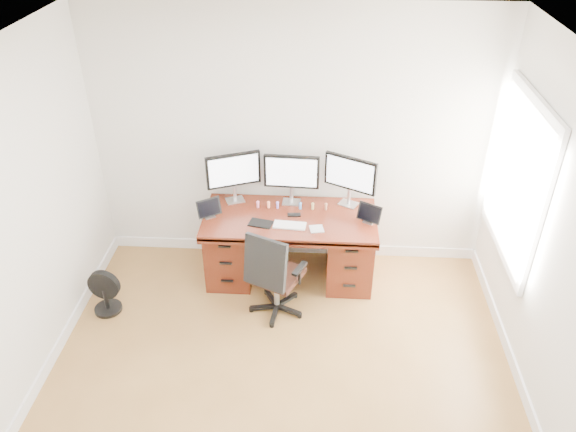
# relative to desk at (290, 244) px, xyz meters

# --- Properties ---
(ground) EXTENTS (4.50, 4.50, 0.00)m
(ground) POSITION_rel_desk_xyz_m (0.00, -1.83, -0.40)
(ground) COLOR olive
(ground) RESTS_ON ground
(back_wall) EXTENTS (4.00, 0.10, 2.70)m
(back_wall) POSITION_rel_desk_xyz_m (0.00, 0.42, 0.95)
(back_wall) COLOR silver
(back_wall) RESTS_ON ground
(desk) EXTENTS (1.70, 0.80, 0.75)m
(desk) POSITION_rel_desk_xyz_m (0.00, 0.00, 0.00)
(desk) COLOR #4E1B0F
(desk) RESTS_ON ground
(office_chair) EXTENTS (0.66, 0.66, 0.94)m
(office_chair) POSITION_rel_desk_xyz_m (-0.11, -0.58, -0.09)
(office_chair) COLOR black
(office_chair) RESTS_ON ground
(floor_fan) EXTENTS (0.31, 0.26, 0.45)m
(floor_fan) POSITION_rel_desk_xyz_m (-1.74, -0.66, -0.18)
(floor_fan) COLOR black
(floor_fan) RESTS_ON ground
(monitor_left) EXTENTS (0.52, 0.24, 0.53)m
(monitor_left) POSITION_rel_desk_xyz_m (-0.58, 0.24, 0.68)
(monitor_left) COLOR silver
(monitor_left) RESTS_ON desk
(monitor_center) EXTENTS (0.55, 0.15, 0.53)m
(monitor_center) POSITION_rel_desk_xyz_m (-0.00, 0.24, 0.68)
(monitor_center) COLOR silver
(monitor_center) RESTS_ON desk
(monitor_right) EXTENTS (0.50, 0.29, 0.53)m
(monitor_right) POSITION_rel_desk_xyz_m (0.58, 0.24, 0.68)
(monitor_right) COLOR silver
(monitor_right) RESTS_ON desk
(tablet_left) EXTENTS (0.24, 0.18, 0.19)m
(tablet_left) POSITION_rel_desk_xyz_m (-0.79, -0.08, 0.43)
(tablet_left) COLOR silver
(tablet_left) RESTS_ON desk
(tablet_right) EXTENTS (0.24, 0.18, 0.19)m
(tablet_right) POSITION_rel_desk_xyz_m (0.77, -0.08, 0.43)
(tablet_right) COLOR silver
(tablet_right) RESTS_ON desk
(keyboard) EXTENTS (0.32, 0.16, 0.01)m
(keyboard) POSITION_rel_desk_xyz_m (0.01, -0.20, 0.36)
(keyboard) COLOR white
(keyboard) RESTS_ON desk
(trackpad) EXTENTS (0.15, 0.15, 0.01)m
(trackpad) POSITION_rel_desk_xyz_m (0.27, -0.24, 0.35)
(trackpad) COLOR silver
(trackpad) RESTS_ON desk
(drawing_tablet) EXTENTS (0.25, 0.19, 0.01)m
(drawing_tablet) POSITION_rel_desk_xyz_m (-0.27, -0.18, 0.35)
(drawing_tablet) COLOR black
(drawing_tablet) RESTS_ON desk
(phone) EXTENTS (0.13, 0.08, 0.01)m
(phone) POSITION_rel_desk_xyz_m (0.04, -0.00, 0.35)
(phone) COLOR black
(phone) RESTS_ON desk
(figurine_pink) EXTENTS (0.03, 0.03, 0.08)m
(figurine_pink) POSITION_rel_desk_xyz_m (-0.33, 0.12, 0.39)
(figurine_pink) COLOR pink
(figurine_pink) RESTS_ON desk
(figurine_orange) EXTENTS (0.03, 0.03, 0.08)m
(figurine_orange) POSITION_rel_desk_xyz_m (-0.22, 0.12, 0.39)
(figurine_orange) COLOR #FE8C61
(figurine_orange) RESTS_ON desk
(figurine_purple) EXTENTS (0.03, 0.03, 0.08)m
(figurine_purple) POSITION_rel_desk_xyz_m (-0.13, 0.12, 0.39)
(figurine_purple) COLOR #9371E3
(figurine_purple) RESTS_ON desk
(figurine_blue) EXTENTS (0.03, 0.03, 0.08)m
(figurine_blue) POSITION_rel_desk_xyz_m (0.10, 0.12, 0.39)
(figurine_blue) COLOR #5393EC
(figurine_blue) RESTS_ON desk
(figurine_yellow) EXTENTS (0.03, 0.03, 0.08)m
(figurine_yellow) POSITION_rel_desk_xyz_m (0.22, 0.12, 0.39)
(figurine_yellow) COLOR tan
(figurine_yellow) RESTS_ON desk
(figurine_brown) EXTENTS (0.03, 0.03, 0.08)m
(figurine_brown) POSITION_rel_desk_xyz_m (0.35, 0.12, 0.39)
(figurine_brown) COLOR #8A5C41
(figurine_brown) RESTS_ON desk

